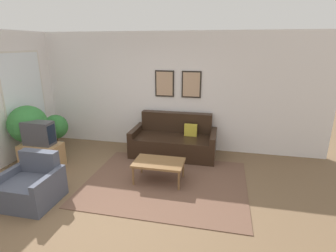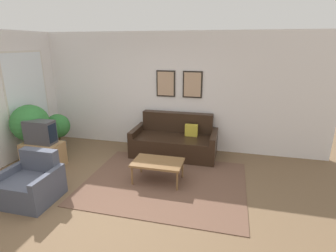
{
  "view_description": "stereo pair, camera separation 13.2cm",
  "coord_description": "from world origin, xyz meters",
  "views": [
    {
      "loc": [
        1.72,
        -3.24,
        2.42
      ],
      "look_at": [
        0.65,
        1.65,
        0.85
      ],
      "focal_mm": 28.0,
      "sensor_mm": 36.0,
      "label": 1
    },
    {
      "loc": [
        1.85,
        -3.21,
        2.42
      ],
      "look_at": [
        0.65,
        1.65,
        0.85
      ],
      "focal_mm": 28.0,
      "sensor_mm": 36.0,
      "label": 2
    }
  ],
  "objects": [
    {
      "name": "potted_plant_small",
      "position": [
        -2.18,
        1.76,
        0.5
      ],
      "size": [
        0.54,
        0.54,
        0.81
      ],
      "color": "#383D42",
      "rests_on": "ground_plane"
    },
    {
      "name": "tv_stand",
      "position": [
        -1.83,
        0.99,
        0.25
      ],
      "size": [
        0.79,
        0.45,
        0.5
      ],
      "color": "#A87F51",
      "rests_on": "ground_plane"
    },
    {
      "name": "tv",
      "position": [
        -1.83,
        0.99,
        0.74
      ],
      "size": [
        0.59,
        0.28,
        0.47
      ],
      "color": "#424247",
      "rests_on": "tv_stand"
    },
    {
      "name": "potted_plant_by_window",
      "position": [
        -2.11,
        1.92,
        0.53
      ],
      "size": [
        0.56,
        0.56,
        0.85
      ],
      "color": "slate",
      "rests_on": "ground_plane"
    },
    {
      "name": "ground_plane",
      "position": [
        0.0,
        0.0,
        0.0
      ],
      "size": [
        16.0,
        16.0,
        0.0
      ],
      "primitive_type": "plane",
      "color": "brown"
    },
    {
      "name": "potted_plant_tall",
      "position": [
        -2.26,
        1.25,
        0.8
      ],
      "size": [
        0.78,
        0.78,
        1.21
      ],
      "color": "beige",
      "rests_on": "ground_plane"
    },
    {
      "name": "armchair",
      "position": [
        -1.18,
        -0.11,
        0.26
      ],
      "size": [
        0.82,
        0.76,
        0.76
      ],
      "rotation": [
        0.0,
        0.0,
        -0.35
      ],
      "color": "#474C5B",
      "rests_on": "ground_plane"
    },
    {
      "name": "couch",
      "position": [
        0.67,
        2.22,
        0.31
      ],
      "size": [
        1.87,
        0.9,
        0.91
      ],
      "color": "black",
      "rests_on": "ground_plane"
    },
    {
      "name": "area_rug",
      "position": [
        0.77,
        0.91,
        0.01
      ],
      "size": [
        2.87,
        2.25,
        0.01
      ],
      "color": "brown",
      "rests_on": "ground_plane"
    },
    {
      "name": "wall_back",
      "position": [
        0.01,
        2.69,
        1.35
      ],
      "size": [
        8.0,
        0.09,
        2.7
      ],
      "color": "silver",
      "rests_on": "ground_plane"
    },
    {
      "name": "coffee_table",
      "position": [
        0.64,
        0.94,
        0.36
      ],
      "size": [
        0.9,
        0.56,
        0.39
      ],
      "color": "brown",
      "rests_on": "ground_plane"
    }
  ]
}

